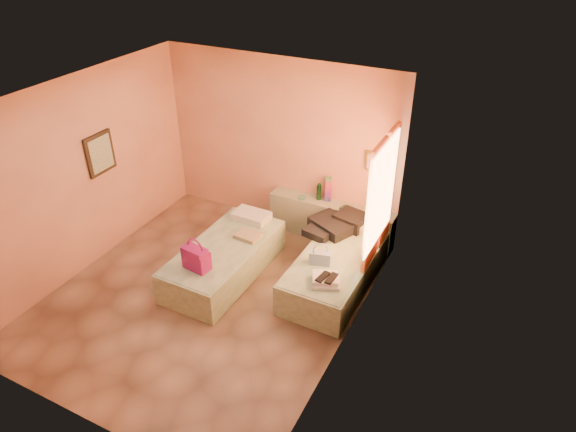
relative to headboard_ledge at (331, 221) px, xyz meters
name	(u,v)px	position (x,y,z in m)	size (l,w,h in m)	color
ground	(207,296)	(-0.98, -2.10, -0.33)	(4.50, 4.50, 0.00)	tan
room_walls	(234,167)	(-0.77, -1.53, 1.46)	(4.02, 4.51, 2.81)	#F0AB80
headboard_ledge	(331,221)	(0.00, 0.00, 0.00)	(2.05, 0.30, 0.65)	gray
bed_left	(225,260)	(-1.01, -1.57, -0.08)	(0.90, 2.00, 0.50)	beige
bed_right	(336,270)	(0.52, -1.05, -0.08)	(0.90, 2.00, 0.50)	beige
water_bottle	(319,192)	(-0.24, 0.04, 0.46)	(0.08, 0.08, 0.27)	#153B1C
rainbow_box	(328,189)	(-0.10, 0.07, 0.52)	(0.09, 0.09, 0.40)	#A71469
small_dish	(302,197)	(-0.48, -0.06, 0.34)	(0.13, 0.13, 0.03)	#549A7C
green_book	(347,209)	(0.28, -0.07, 0.34)	(0.19, 0.14, 0.03)	#284B36
flower_vase	(380,206)	(0.77, 0.03, 0.46)	(0.21, 0.21, 0.27)	white
magenta_handbag	(196,258)	(-1.05, -2.16, 0.34)	(0.36, 0.20, 0.34)	#A71469
khaki_garment	(248,235)	(-0.81, -1.22, 0.20)	(0.34, 0.28, 0.06)	tan
clothes_pile	(336,225)	(0.27, -0.48, 0.28)	(0.68, 0.68, 0.20)	black
blue_handbag	(320,258)	(0.39, -1.33, 0.27)	(0.29, 0.12, 0.19)	#3F6397
towel_stack	(326,281)	(0.63, -1.69, 0.23)	(0.35, 0.30, 0.10)	silver
sandal_pair	(327,278)	(0.64, -1.71, 0.29)	(0.18, 0.24, 0.02)	black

